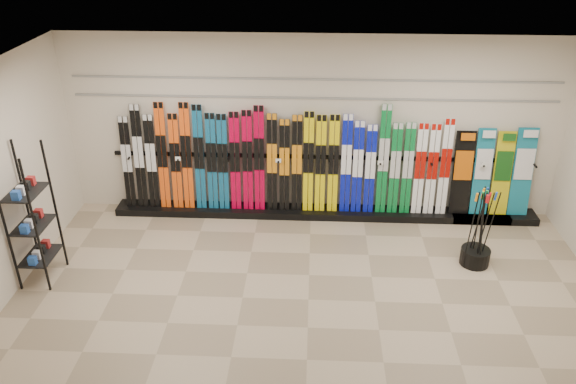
{
  "coord_description": "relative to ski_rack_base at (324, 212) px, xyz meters",
  "views": [
    {
      "loc": [
        0.02,
        -6.01,
        4.75
      ],
      "look_at": [
        -0.32,
        1.0,
        1.1
      ],
      "focal_mm": 35.0,
      "sensor_mm": 36.0,
      "label": 1
    }
  ],
  "objects": [
    {
      "name": "skis",
      "position": [
        -0.71,
        0.03,
        0.89
      ],
      "size": [
        5.37,
        0.19,
        1.83
      ],
      "color": "black",
      "rests_on": "ski_rack_base"
    },
    {
      "name": "snowboards",
      "position": [
        2.71,
        0.07,
        0.77
      ],
      "size": [
        1.28,
        0.23,
        1.46
      ],
      "color": "black",
      "rests_on": "ski_rack_base"
    },
    {
      "name": "ski_poles",
      "position": [
        2.19,
        -1.33,
        0.55
      ],
      "size": [
        0.4,
        0.33,
        1.18
      ],
      "color": "black",
      "rests_on": "pole_bin"
    },
    {
      "name": "slatwall_rail_0",
      "position": [
        -0.22,
        0.2,
        1.94
      ],
      "size": [
        7.6,
        0.02,
        0.03
      ],
      "primitive_type": "cube",
      "color": "gray",
      "rests_on": "back_wall"
    },
    {
      "name": "back_wall",
      "position": [
        -0.22,
        0.22,
        1.44
      ],
      "size": [
        8.0,
        0.0,
        8.0
      ],
      "primitive_type": "plane",
      "rotation": [
        1.57,
        0.0,
        0.0
      ],
      "color": "beige",
      "rests_on": "floor"
    },
    {
      "name": "ceiling",
      "position": [
        -0.22,
        -2.28,
        2.94
      ],
      "size": [
        8.0,
        8.0,
        0.0
      ],
      "primitive_type": "plane",
      "rotation": [
        3.14,
        0.0,
        0.0
      ],
      "color": "silver",
      "rests_on": "back_wall"
    },
    {
      "name": "ski_rack_base",
      "position": [
        0.0,
        0.0,
        0.0
      ],
      "size": [
        8.0,
        0.4,
        0.12
      ],
      "primitive_type": "cube",
      "color": "black",
      "rests_on": "floor"
    },
    {
      "name": "floor",
      "position": [
        -0.22,
        -2.28,
        -0.06
      ],
      "size": [
        8.0,
        8.0,
        0.0
      ],
      "primitive_type": "plane",
      "color": "gray",
      "rests_on": "ground"
    },
    {
      "name": "slatwall_rail_1",
      "position": [
        -0.22,
        0.2,
        2.24
      ],
      "size": [
        7.6,
        0.02,
        0.03
      ],
      "primitive_type": "cube",
      "color": "gray",
      "rests_on": "back_wall"
    },
    {
      "name": "accessory_rack",
      "position": [
        -3.97,
        -1.94,
        0.93
      ],
      "size": [
        0.4,
        0.6,
        1.97
      ],
      "primitive_type": "cube",
      "color": "black",
      "rests_on": "floor"
    },
    {
      "name": "pole_bin",
      "position": [
        2.19,
        -1.32,
        0.07
      ],
      "size": [
        0.42,
        0.42,
        0.25
      ],
      "primitive_type": "cylinder",
      "color": "black",
      "rests_on": "floor"
    }
  ]
}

